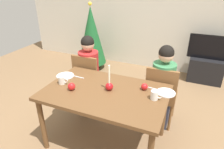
# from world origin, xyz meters

# --- Properties ---
(ground_plane) EXTENTS (7.68, 7.68, 0.00)m
(ground_plane) POSITION_xyz_m (0.00, 0.00, 0.00)
(ground_plane) COLOR brown
(back_wall) EXTENTS (6.40, 0.10, 2.60)m
(back_wall) POSITION_xyz_m (0.00, 2.60, 1.30)
(back_wall) COLOR beige
(back_wall) RESTS_ON ground
(dining_table) EXTENTS (1.40, 0.90, 0.75)m
(dining_table) POSITION_xyz_m (0.00, 0.00, 0.67)
(dining_table) COLOR brown
(dining_table) RESTS_ON ground
(chair_left) EXTENTS (0.40, 0.40, 0.90)m
(chair_left) POSITION_xyz_m (-0.57, 0.61, 0.51)
(chair_left) COLOR brown
(chair_left) RESTS_ON ground
(chair_right) EXTENTS (0.40, 0.40, 0.90)m
(chair_right) POSITION_xyz_m (0.55, 0.61, 0.51)
(chair_right) COLOR brown
(chair_right) RESTS_ON ground
(person_left_child) EXTENTS (0.30, 0.30, 1.17)m
(person_left_child) POSITION_xyz_m (-0.57, 0.64, 0.57)
(person_left_child) COLOR #33384C
(person_left_child) RESTS_ON ground
(person_right_child) EXTENTS (0.30, 0.30, 1.17)m
(person_right_child) POSITION_xyz_m (0.55, 0.64, 0.57)
(person_right_child) COLOR #33384C
(person_right_child) RESTS_ON ground
(tv_stand) EXTENTS (0.64, 0.40, 0.48)m
(tv_stand) POSITION_xyz_m (1.14, 2.30, 0.24)
(tv_stand) COLOR black
(tv_stand) RESTS_ON ground
(tv) EXTENTS (0.79, 0.05, 0.46)m
(tv) POSITION_xyz_m (1.14, 2.30, 0.71)
(tv) COLOR black
(tv) RESTS_ON tv_stand
(christmas_tree) EXTENTS (0.62, 0.62, 1.46)m
(christmas_tree) POSITION_xyz_m (-1.25, 1.99, 0.76)
(christmas_tree) COLOR brown
(christmas_tree) RESTS_ON ground
(candle_centerpiece) EXTENTS (0.09, 0.09, 0.31)m
(candle_centerpiece) POSITION_xyz_m (0.03, 0.04, 0.81)
(candle_centerpiece) COLOR red
(candle_centerpiece) RESTS_ON dining_table
(plate_left) EXTENTS (0.22, 0.22, 0.01)m
(plate_left) POSITION_xyz_m (-0.64, 0.14, 0.76)
(plate_left) COLOR silver
(plate_left) RESTS_ON dining_table
(plate_right) EXTENTS (0.21, 0.21, 0.01)m
(plate_right) POSITION_xyz_m (0.64, 0.23, 0.76)
(plate_right) COLOR silver
(plate_right) RESTS_ON dining_table
(mug_left) EXTENTS (0.13, 0.08, 0.09)m
(mug_left) POSITION_xyz_m (-0.55, -0.04, 0.80)
(mug_left) COLOR silver
(mug_left) RESTS_ON dining_table
(mug_right) EXTENTS (0.13, 0.08, 0.10)m
(mug_right) POSITION_xyz_m (0.55, 0.05, 0.80)
(mug_right) COLOR white
(mug_right) RESTS_ON dining_table
(fork_left) EXTENTS (0.18, 0.02, 0.01)m
(fork_left) POSITION_xyz_m (-0.47, 0.18, 0.75)
(fork_left) COLOR silver
(fork_left) RESTS_ON dining_table
(fork_right) EXTENTS (0.18, 0.03, 0.01)m
(fork_right) POSITION_xyz_m (0.47, 0.27, 0.75)
(fork_right) COLOR silver
(fork_right) RESTS_ON dining_table
(apple_near_candle) EXTENTS (0.08, 0.08, 0.08)m
(apple_near_candle) POSITION_xyz_m (0.40, 0.21, 0.79)
(apple_near_candle) COLOR red
(apple_near_candle) RESTS_ON dining_table
(apple_by_left_plate) EXTENTS (0.09, 0.09, 0.09)m
(apple_by_left_plate) POSITION_xyz_m (-0.37, -0.12, 0.79)
(apple_by_left_plate) COLOR red
(apple_by_left_plate) RESTS_ON dining_table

